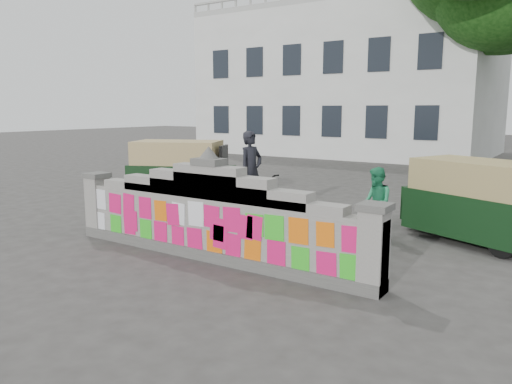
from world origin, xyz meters
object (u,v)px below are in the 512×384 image
Objects in this scene: cyclist_rider at (251,180)px; rickshaw_left at (181,169)px; rickshaw_right at (473,199)px; pedestrian at (376,203)px; cyclist_bike at (251,196)px.

rickshaw_left is (-3.20, 0.99, -0.05)m from cyclist_rider.
rickshaw_left reaches higher than rickshaw_right.
rickshaw_right is (4.88, 0.75, -0.09)m from cyclist_rider.
pedestrian is at bearing 52.34° from rickshaw_right.
pedestrian is at bearing -84.24° from cyclist_bike.
rickshaw_right reaches higher than cyclist_bike.
pedestrian is 6.52m from rickshaw_left.
cyclist_rider is at bearing 0.00° from cyclist_bike.
pedestrian is at bearing -84.24° from cyclist_rider.
rickshaw_left is (-3.20, 0.99, 0.34)m from cyclist_bike.
cyclist_rider is at bearing -127.25° from pedestrian.
rickshaw_right is at bearing 85.04° from pedestrian.
pedestrian is 0.47× the size of rickshaw_left.
cyclist_rider reaches higher than cyclist_bike.
cyclist_rider is 3.34m from rickshaw_left.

